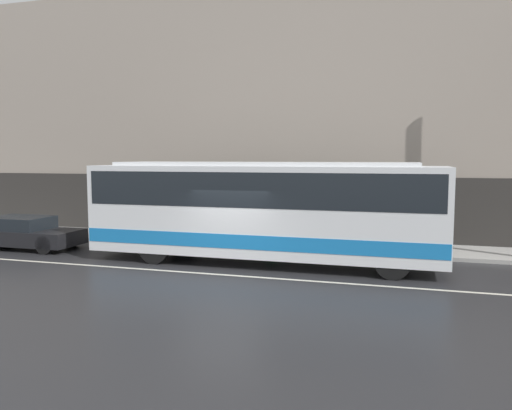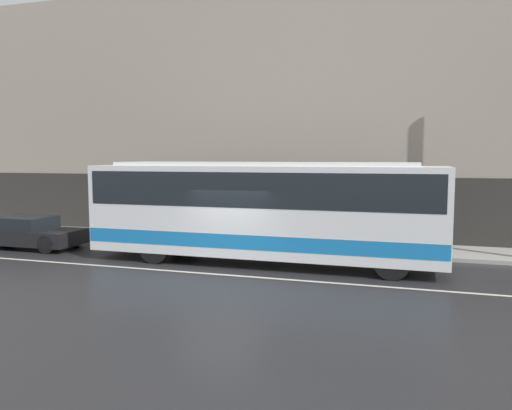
% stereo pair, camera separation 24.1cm
% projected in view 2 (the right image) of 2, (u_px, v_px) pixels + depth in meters
% --- Properties ---
extents(ground_plane, '(60.00, 60.00, 0.00)m').
position_uv_depth(ground_plane, '(222.00, 275.00, 15.00)').
color(ground_plane, '#262628').
extents(sidewalk, '(60.00, 2.72, 0.14)m').
position_uv_depth(sidewalk, '(270.00, 243.00, 20.09)').
color(sidewalk, '#A09E99').
rests_on(sidewalk, ground_plane).
extents(building_facade, '(60.00, 0.35, 10.95)m').
position_uv_depth(building_facade, '(280.00, 115.00, 21.02)').
color(building_facade, gray).
rests_on(building_facade, ground_plane).
extents(lane_stripe, '(54.00, 0.14, 0.01)m').
position_uv_depth(lane_stripe, '(222.00, 275.00, 15.00)').
color(lane_stripe, beige).
rests_on(lane_stripe, ground_plane).
extents(transit_bus, '(11.64, 2.57, 3.36)m').
position_uv_depth(transit_bus, '(263.00, 207.00, 16.50)').
color(transit_bus, white).
rests_on(transit_bus, ground_plane).
extents(sedan_dark_behind, '(4.57, 1.82, 1.23)m').
position_uv_depth(sedan_dark_behind, '(25.00, 232.00, 19.50)').
color(sedan_dark_behind, black).
rests_on(sedan_dark_behind, ground_plane).
extents(pedestrian_waiting, '(0.36, 0.36, 1.76)m').
position_uv_depth(pedestrian_waiting, '(273.00, 223.00, 19.44)').
color(pedestrian_waiting, '#1E5933').
rests_on(pedestrian_waiting, sidewalk).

